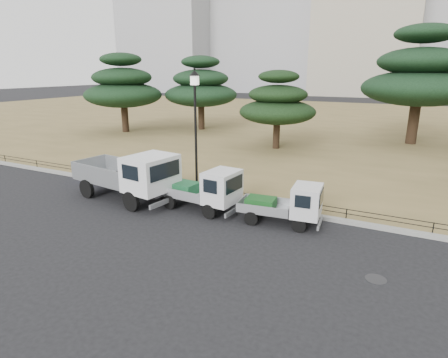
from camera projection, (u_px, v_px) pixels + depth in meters
The scene contains 14 objects.
ground at pixel (201, 224), 14.55m from camera, with size 220.00×220.00×0.00m, color black.
lawn at pixel (342, 124), 40.73m from camera, with size 120.00×56.00×0.15m, color olive.
curb at pixel (230, 202), 16.75m from camera, with size 120.00×0.25×0.16m, color gray.
truck_large at pixel (129, 174), 16.89m from camera, with size 5.40×2.72×2.25m.
truck_kei_front at pixel (205, 190), 15.72m from camera, with size 3.61×1.79×1.85m.
truck_kei_rear at pixel (286, 204), 14.33m from camera, with size 3.22×1.62×1.63m.
street_lamp at pixel (195, 112), 16.75m from camera, with size 0.50×0.50×5.60m.
pipe_fence at pixel (232, 193), 16.78m from camera, with size 38.00×0.04×0.40m.
tarp_pile at pixel (96, 168), 20.63m from camera, with size 1.55×1.20×0.97m.
manhole at pixel (376, 279), 10.70m from camera, with size 0.60×0.60×0.01m, color #2D2D30.
pine_west_far at pixel (123, 87), 34.12m from camera, with size 7.03×7.03×7.10m.
pine_west_near at pixel (201, 88), 35.62m from camera, with size 6.91×6.91×6.91m.
pine_center_left at pixel (278, 104), 26.92m from camera, with size 5.53×5.53×5.62m.
pine_center_right at pixel (420, 76), 28.18m from camera, with size 8.37×8.37×8.88m.
Camera 1 is at (6.89, -11.61, 5.77)m, focal length 30.00 mm.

